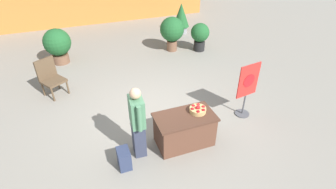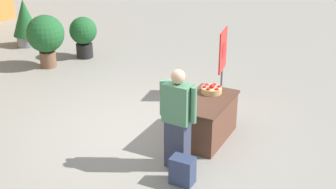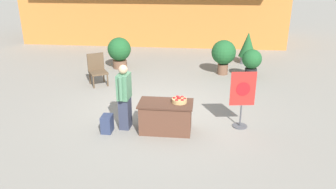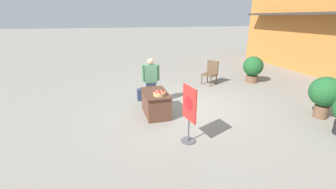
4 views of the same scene
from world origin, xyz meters
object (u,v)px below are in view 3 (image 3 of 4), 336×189
Objects in this scene: display_table at (166,117)px; backpack at (107,124)px; person_visitor at (124,97)px; patio_chair at (97,68)px; apple_basket at (179,100)px; potted_plant_near_left at (248,47)px; potted_plant_near_right at (252,61)px; potted_plant_far_left at (224,54)px; potted_plant_far_right at (119,51)px; poster_board at (242,97)px.

display_table is 3.04× the size of backpack.
person_visitor is 1.53× the size of patio_chair.
apple_basket is at bearing 8.40° from display_table.
patio_chair is 6.20m from potted_plant_near_left.
potted_plant_near_right is at bearing 71.10° from patio_chair.
patio_chair is at bearing -159.14° from potted_plant_far_left.
potted_plant_near_left is 1.98m from potted_plant_near_right.
potted_plant_near_left is at bearing 56.97° from potted_plant_far_left.
backpack is 0.33× the size of potted_plant_far_left.
person_visitor is at bearing 179.46° from apple_basket.
potted_plant_near_left is 1.01× the size of potted_plant_far_left.
potted_plant_near_left is 1.93m from potted_plant_far_left.
potted_plant_far_right is at bearing 174.65° from potted_plant_far_left.
backpack is at bearing -130.40° from potted_plant_near_right.
potted_plant_near_left reaches higher than backpack.
potted_plant_far_left is at bearing 64.76° from person_visitor.
poster_board is at bearing 11.03° from backpack.
display_table is 6.89m from potted_plant_near_left.
person_visitor is 5.35m from potted_plant_far_left.
poster_board is 4.05m from potted_plant_near_right.
poster_board is (3.18, 0.62, 0.57)m from backpack.
patio_chair is 0.81× the size of potted_plant_near_left.
potted_plant_near_right is (0.74, 3.98, -0.17)m from poster_board.
backpack is (-0.39, -0.27, -0.60)m from person_visitor.
display_table is at bearing -0.00° from person_visitor.
patio_chair is (-2.99, 3.09, -0.23)m from apple_basket.
poster_board is at bearing -97.79° from potted_plant_near_left.
person_visitor is 5.26m from potted_plant_far_right.
display_table is at bearing -171.60° from apple_basket.
potted_plant_far_left is at bearing -5.35° from potted_plant_far_right.
poster_board is at bearing -100.46° from potted_plant_near_right.
potted_plant_near_left is at bearing 163.59° from poster_board.
poster_board is 5.24m from patio_chair.
potted_plant_near_left is at bearing 58.72° from backpack.
potted_plant_far_left is at bearing -123.03° from potted_plant_near_left.
potted_plant_far_left is (3.98, -0.37, 0.09)m from potted_plant_far_right.
potted_plant_near_left is (2.61, 6.37, 0.32)m from display_table.
patio_chair is (-1.29, 3.35, 0.35)m from backpack.
person_visitor is at bearing 176.63° from display_table.
person_visitor reaches higher than apple_basket.
potted_plant_far_left is at bearing 174.47° from poster_board.
potted_plant_near_right is (4.95, -0.73, -0.07)m from potted_plant_far_right.
potted_plant_far_left reaches higher than potted_plant_near_right.
apple_basket is 5.77m from potted_plant_far_right.
backpack is at bearing -141.80° from person_visitor.
apple_basket is 1.81m from backpack.
potted_plant_near_right is at bearing 60.04° from display_table.
potted_plant_near_right is at bearing -92.32° from potted_plant_near_left.
potted_plant_near_left is (5.29, 3.23, 0.13)m from patio_chair.
potted_plant_far_right is at bearing 115.21° from display_table.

